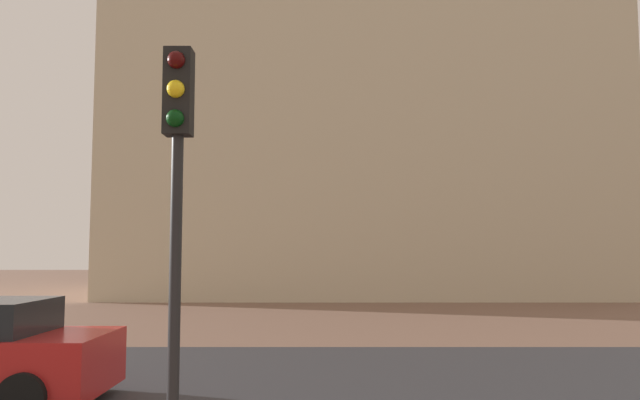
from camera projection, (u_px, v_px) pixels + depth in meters
The scene contains 4 objects.
ground_plane at pixel (303, 366), 11.92m from camera, with size 120.00×120.00×0.00m, color brown.
street_asphalt_strip at pixel (301, 381), 10.54m from camera, with size 120.00×7.41×0.00m, color #2D2D33.
landmark_building at pixel (355, 72), 33.93m from camera, with size 24.39×13.62×38.19m.
traffic_light_pole at pixel (178, 172), 6.25m from camera, with size 0.28×0.34×4.29m.
Camera 1 is at (0.34, -2.14, 2.22)m, focal length 34.64 mm.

